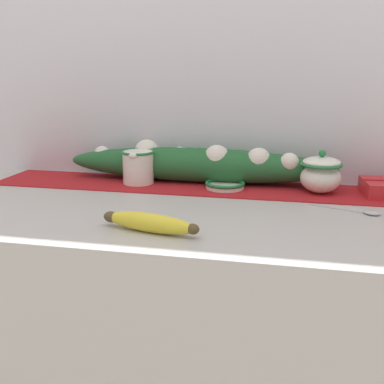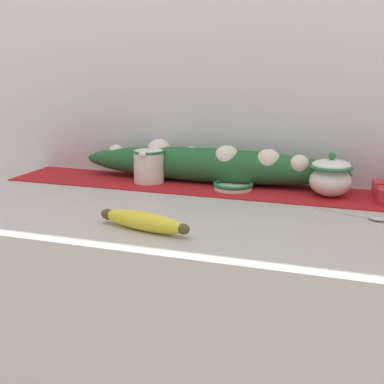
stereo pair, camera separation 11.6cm
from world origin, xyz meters
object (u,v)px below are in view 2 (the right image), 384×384
Objects in this scene: sugar_bowl at (331,177)px; banana at (143,221)px; cream_pitcher at (149,165)px; spoon at (372,218)px; small_dish at (233,186)px.

banana is (-0.37, -0.41, -0.04)m from sugar_bowl.
sugar_bowl is at bearing 48.17° from banana.
cream_pitcher is 0.50× the size of banana.
spoon is (0.63, -0.18, -0.05)m from cream_pitcher.
cream_pitcher is at bearing 177.69° from small_dish.
small_dish is (0.26, -0.01, -0.04)m from cream_pitcher.
cream_pitcher reaches higher than small_dish.
spoon is at bearing -24.41° from small_dish.
sugar_bowl is 0.55m from banana.
cream_pitcher is 0.66m from spoon.
small_dish reaches higher than spoon.
spoon is (0.47, 0.23, -0.02)m from banana.
sugar_bowl is 1.05× the size of small_dish.
sugar_bowl is 0.52× the size of banana.
sugar_bowl reaches higher than cream_pitcher.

